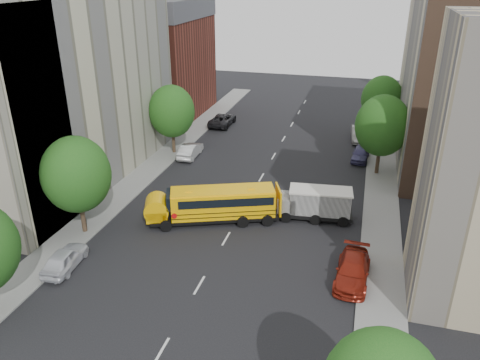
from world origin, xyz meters
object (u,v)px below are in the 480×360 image
at_px(school_bus, 213,203).
at_px(parked_car_2, 222,120).
at_px(safari_truck, 315,203).
at_px(street_tree_4, 382,126).
at_px(parked_car_1, 190,150).
at_px(street_tree_2, 172,111).
at_px(parked_car_5, 359,134).
at_px(parked_car_4, 360,154).
at_px(street_tree_1, 76,175).
at_px(street_tree_5, 382,99).
at_px(parked_car_0, 65,259).
at_px(parked_car_3, 353,270).

height_order(school_bus, parked_car_2, school_bus).
distance_m(safari_truck, parked_car_2, 26.70).
height_order(street_tree_4, parked_car_1, street_tree_4).
bearing_deg(street_tree_2, parked_car_5, 26.49).
distance_m(school_bus, parked_car_5, 25.79).
relative_size(street_tree_2, parked_car_5, 1.58).
bearing_deg(parked_car_4, parked_car_2, 160.45).
relative_size(street_tree_1, street_tree_5, 1.05).
distance_m(parked_car_0, parked_car_4, 32.06).
bearing_deg(parked_car_2, street_tree_1, 85.67).
height_order(street_tree_1, safari_truck, street_tree_1).
bearing_deg(parked_car_3, safari_truck, 117.21).
height_order(parked_car_2, parked_car_5, parked_car_5).
relative_size(street_tree_1, parked_car_4, 1.87).
height_order(parked_car_0, parked_car_2, parked_car_2).
bearing_deg(parked_car_5, street_tree_1, -130.63).
relative_size(street_tree_2, parked_car_0, 1.79).
xyz_separation_m(school_bus, parked_car_5, (10.61, 23.49, -0.82)).
relative_size(street_tree_2, school_bus, 0.74).
relative_size(street_tree_5, parked_car_0, 1.75).
height_order(parked_car_4, parked_car_5, parked_car_5).
bearing_deg(street_tree_4, parked_car_0, -132.37).
xyz_separation_m(street_tree_5, parked_car_3, (-1.40, -30.73, -3.95)).
bearing_deg(street_tree_2, parked_car_0, -86.45).
distance_m(parked_car_3, parked_car_4, 22.09).
distance_m(street_tree_2, parked_car_0, 22.99).
relative_size(parked_car_2, parked_car_4, 1.33).
distance_m(street_tree_2, parked_car_1, 4.67).
bearing_deg(parked_car_5, parked_car_1, -154.48).
distance_m(street_tree_5, parked_car_5, 4.96).
height_order(safari_truck, parked_car_1, safari_truck).
bearing_deg(parked_car_0, street_tree_4, -137.98).
bearing_deg(street_tree_4, school_bus, -133.23).
distance_m(street_tree_1, street_tree_5, 37.20).
distance_m(safari_truck, parked_car_1, 18.16).
distance_m(street_tree_2, school_bus, 16.75).
distance_m(street_tree_2, safari_truck, 20.60).
bearing_deg(street_tree_5, parked_car_2, -177.58).
height_order(school_bus, parked_car_5, school_bus).
distance_m(parked_car_0, parked_car_2, 33.75).
bearing_deg(parked_car_4, parked_car_5, 97.76).
xyz_separation_m(street_tree_1, parked_car_2, (2.20, 29.16, -4.17)).
distance_m(parked_car_4, parked_car_5, 6.52).
relative_size(street_tree_4, parked_car_5, 1.66).
bearing_deg(parked_car_2, street_tree_4, 150.57).
relative_size(street_tree_1, street_tree_2, 1.03).
bearing_deg(parked_car_4, parked_car_3, -85.25).
distance_m(street_tree_5, parked_car_1, 23.80).
bearing_deg(street_tree_4, parked_car_1, -178.25).
height_order(parked_car_0, parked_car_3, parked_car_3).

